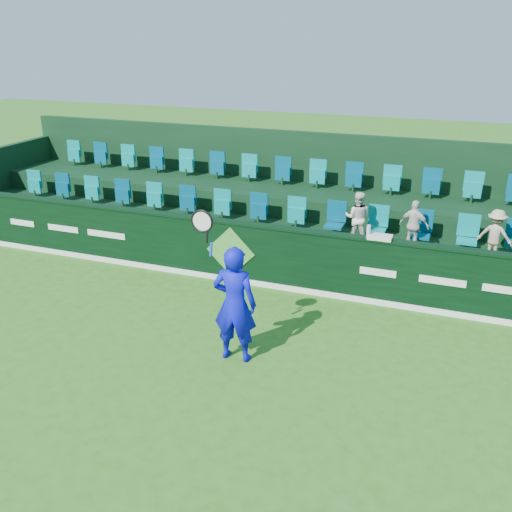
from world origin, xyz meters
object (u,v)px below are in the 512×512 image
at_px(spectator_left, 358,218).
at_px(spectator_middle, 414,225).
at_px(spectator_right, 495,235).
at_px(towel, 380,237).
at_px(drinks_bottle, 369,231).
at_px(tennis_player, 234,304).

relative_size(spectator_left, spectator_middle, 1.07).
distance_m(spectator_middle, spectator_right, 1.56).
relative_size(towel, drinks_bottle, 1.82).
relative_size(spectator_middle, spectator_right, 1.02).
height_order(spectator_right, towel, spectator_right).
distance_m(spectator_left, spectator_right, 2.73).
xyz_separation_m(tennis_player, drinks_bottle, (1.59, 2.89, 0.47)).
bearing_deg(spectator_middle, drinks_bottle, 70.65).
xyz_separation_m(tennis_player, spectator_right, (3.89, 4.01, 0.31)).
height_order(tennis_player, spectator_left, tennis_player).
bearing_deg(drinks_bottle, spectator_left, 110.87).
distance_m(tennis_player, drinks_bottle, 3.33).
xyz_separation_m(towel, drinks_bottle, (-0.23, 0.00, 0.09)).
bearing_deg(drinks_bottle, tennis_player, -118.82).
distance_m(spectator_middle, drinks_bottle, 1.35).
xyz_separation_m(spectator_middle, towel, (-0.52, -1.12, 0.06)).
xyz_separation_m(spectator_right, drinks_bottle, (-2.30, -1.12, 0.16)).
height_order(spectator_left, spectator_right, spectator_left).
xyz_separation_m(tennis_player, spectator_left, (1.16, 4.01, 0.36)).
height_order(spectator_right, drinks_bottle, spectator_right).
relative_size(spectator_middle, drinks_bottle, 4.24).
bearing_deg(spectator_left, towel, 117.96).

